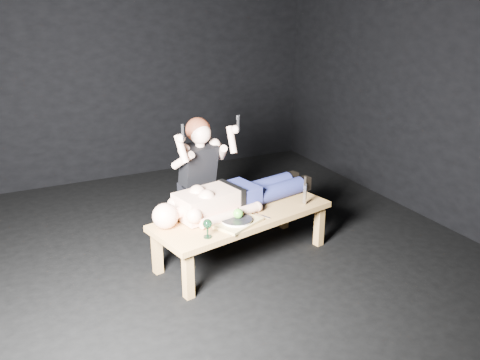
{
  "coord_description": "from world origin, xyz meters",
  "views": [
    {
      "loc": [
        -1.57,
        -3.96,
        2.3
      ],
      "look_at": [
        0.29,
        -0.18,
        0.75
      ],
      "focal_mm": 38.13,
      "sensor_mm": 36.0,
      "label": 1
    }
  ],
  "objects": [
    {
      "name": "serving_tray",
      "position": [
        0.15,
        -0.4,
        0.46
      ],
      "size": [
        0.48,
        0.43,
        0.02
      ],
      "primitive_type": "cube",
      "rotation": [
        0.0,
        0.0,
        0.43
      ],
      "color": "tan",
      "rests_on": "table"
    },
    {
      "name": "spoon_flat",
      "position": [
        0.29,
        -0.35,
        0.45
      ],
      "size": [
        0.15,
        0.12,
        0.01
      ],
      "primitive_type": "cube",
      "rotation": [
        0.0,
        0.0,
        0.9
      ],
      "color": "#B2B2B7",
      "rests_on": "table"
    },
    {
      "name": "goblet",
      "position": [
        -0.17,
        -0.53,
        0.53
      ],
      "size": [
        0.09,
        0.09,
        0.16
      ],
      "primitive_type": null,
      "rotation": [
        0.0,
        0.0,
        0.21
      ],
      "color": "black",
      "rests_on": "table"
    },
    {
      "name": "lying_man",
      "position": [
        0.31,
        -0.07,
        0.59
      ],
      "size": [
        1.81,
        0.88,
        0.28
      ],
      "primitive_type": null,
      "rotation": [
        0.0,
        0.0,
        0.21
      ],
      "color": "beige",
      "rests_on": "table"
    },
    {
      "name": "apple",
      "position": [
        0.17,
        -0.39,
        0.54
      ],
      "size": [
        0.09,
        0.09,
        0.09
      ],
      "primitive_type": "sphere",
      "color": "green",
      "rests_on": "plate"
    },
    {
      "name": "back_wall",
      "position": [
        0.0,
        2.5,
        1.5
      ],
      "size": [
        5.0,
        0.0,
        5.0
      ],
      "primitive_type": "plane",
      "rotation": [
        1.57,
        0.0,
        0.0
      ],
      "color": "black",
      "rests_on": "ground"
    },
    {
      "name": "fork_flat",
      "position": [
        0.01,
        -0.5,
        0.45
      ],
      "size": [
        0.02,
        0.18,
        0.01
      ],
      "primitive_type": "cube",
      "rotation": [
        0.0,
        0.0,
        -0.05
      ],
      "color": "#B2B2B7",
      "rests_on": "table"
    },
    {
      "name": "carving_knife",
      "position": [
        0.9,
        -0.3,
        0.59
      ],
      "size": [
        0.04,
        0.05,
        0.28
      ],
      "primitive_type": null,
      "rotation": [
        0.0,
        0.0,
        0.21
      ],
      "color": "#B2B2B7",
      "rests_on": "table"
    },
    {
      "name": "knife_flat",
      "position": [
        0.42,
        -0.36,
        0.45
      ],
      "size": [
        0.08,
        0.17,
        0.01
      ],
      "primitive_type": "cube",
      "rotation": [
        0.0,
        0.0,
        0.4
      ],
      "color": "#B2B2B7",
      "rests_on": "table"
    },
    {
      "name": "ground",
      "position": [
        0.0,
        0.0,
        0.0
      ],
      "size": [
        5.0,
        5.0,
        0.0
      ],
      "primitive_type": "plane",
      "color": "black",
      "rests_on": "ground"
    },
    {
      "name": "plate",
      "position": [
        0.15,
        -0.4,
        0.48
      ],
      "size": [
        0.35,
        0.35,
        0.02
      ],
      "primitive_type": "cylinder",
      "rotation": [
        0.0,
        0.0,
        0.43
      ],
      "color": "white",
      "rests_on": "serving_tray"
    },
    {
      "name": "kneeling_woman",
      "position": [
        0.06,
        0.34,
        0.64
      ],
      "size": [
        0.78,
        0.85,
        1.28
      ],
      "primitive_type": null,
      "rotation": [
        0.0,
        0.0,
        0.13
      ],
      "color": "black",
      "rests_on": "ground"
    },
    {
      "name": "table",
      "position": [
        0.29,
        -0.23,
        0.23
      ],
      "size": [
        1.74,
        0.95,
        0.45
      ],
      "primitive_type": "cube",
      "rotation": [
        0.0,
        0.0,
        0.21
      ],
      "color": "tan",
      "rests_on": "ground"
    }
  ]
}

